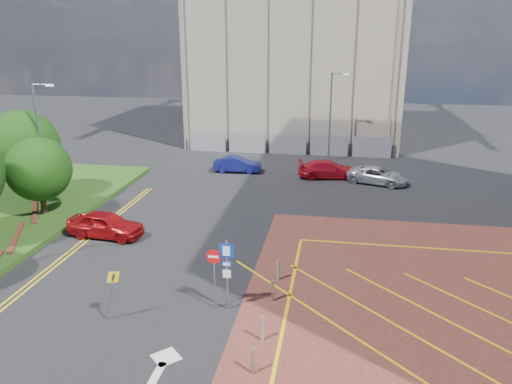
% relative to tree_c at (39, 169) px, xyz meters
% --- Properties ---
extents(ground, '(140.00, 140.00, 0.00)m').
position_rel_tree_c_xyz_m(ground, '(13.50, -10.00, -3.19)').
color(ground, black).
rests_on(ground, ground).
extents(tree_c, '(4.00, 4.00, 4.90)m').
position_rel_tree_c_xyz_m(tree_c, '(0.00, 0.00, 0.00)').
color(tree_c, '#3D2B1C').
rests_on(tree_c, grass_bed).
extents(tree_d, '(5.00, 5.00, 6.08)m').
position_rel_tree_c_xyz_m(tree_d, '(-3.00, 3.00, 0.68)').
color(tree_d, '#3D2B1C').
rests_on(tree_d, grass_bed).
extents(lamp_left_far, '(1.53, 0.16, 8.00)m').
position_rel_tree_c_xyz_m(lamp_left_far, '(-0.92, 2.00, 1.47)').
color(lamp_left_far, '#9EA0A8').
rests_on(lamp_left_far, grass_bed).
extents(lamp_back, '(1.53, 0.16, 8.00)m').
position_rel_tree_c_xyz_m(lamp_back, '(17.58, 18.00, 1.17)').
color(lamp_back, '#9EA0A8').
rests_on(lamp_back, ground).
extents(sign_cluster, '(1.17, 0.12, 3.20)m').
position_rel_tree_c_xyz_m(sign_cluster, '(13.80, -9.02, -1.24)').
color(sign_cluster, '#9EA0A8').
rests_on(sign_cluster, ground).
extents(warning_sign, '(0.76, 0.42, 2.25)m').
position_rel_tree_c_xyz_m(warning_sign, '(9.58, -10.61, -1.76)').
color(warning_sign, '#9EA0A8').
rests_on(warning_sign, ground).
extents(bollard_row, '(0.14, 11.14, 0.90)m').
position_rel_tree_c_xyz_m(bollard_row, '(15.80, -11.67, -2.72)').
color(bollard_row, '#9EA0A8').
rests_on(bollard_row, forecourt).
extents(construction_building, '(21.20, 19.20, 22.00)m').
position_rel_tree_c_xyz_m(construction_building, '(13.50, 30.00, 7.81)').
color(construction_building, '#A29684').
rests_on(construction_building, ground).
extents(construction_fence, '(21.60, 0.06, 2.00)m').
position_rel_tree_c_xyz_m(construction_fence, '(14.50, 20.00, -2.19)').
color(construction_fence, gray).
rests_on(construction_fence, ground).
extents(car_red_left, '(4.55, 2.17, 1.50)m').
position_rel_tree_c_xyz_m(car_red_left, '(5.31, -2.32, -2.44)').
color(car_red_left, maroon).
rests_on(car_red_left, ground).
extents(car_blue_back, '(4.07, 1.59, 1.32)m').
position_rel_tree_c_xyz_m(car_blue_back, '(9.97, 12.81, -2.53)').
color(car_blue_back, navy).
rests_on(car_blue_back, ground).
extents(car_red_back, '(5.23, 2.83, 1.44)m').
position_rel_tree_c_xyz_m(car_red_back, '(17.65, 12.30, -2.47)').
color(car_red_back, '#B10F1C').
rests_on(car_red_back, ground).
extents(car_silver_back, '(5.10, 3.52, 1.29)m').
position_rel_tree_c_xyz_m(car_silver_back, '(21.52, 11.29, -2.55)').
color(car_silver_back, silver).
rests_on(car_silver_back, ground).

